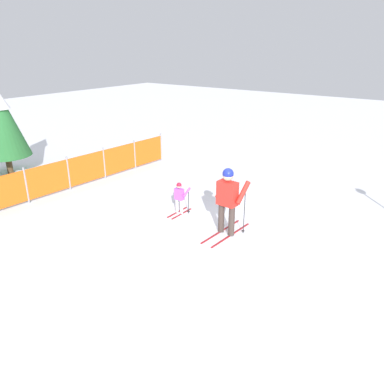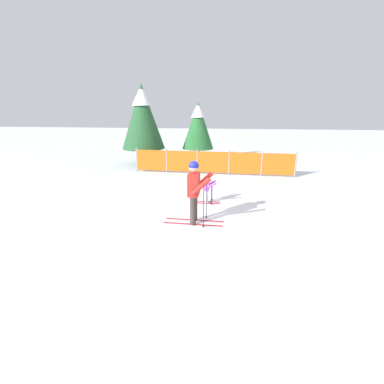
% 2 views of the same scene
% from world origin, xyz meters
% --- Properties ---
extents(ground_plane, '(60.00, 60.00, 0.00)m').
position_xyz_m(ground_plane, '(0.00, 0.00, 0.00)').
color(ground_plane, white).
extents(skier_adult, '(1.73, 0.79, 1.81)m').
position_xyz_m(skier_adult, '(0.21, -0.07, 1.08)').
color(skier_adult, maroon).
rests_on(skier_adult, ground_plane).
extents(skier_child, '(0.91, 0.50, 0.97)m').
position_xyz_m(skier_child, '(0.48, 1.71, 0.56)').
color(skier_child, maroon).
rests_on(skier_child, ground_plane).
extents(safety_fence, '(7.53, 0.52, 1.18)m').
position_xyz_m(safety_fence, '(0.53, 5.88, 0.59)').
color(safety_fence, gray).
rests_on(safety_fence, ground_plane).
extents(conifer_near, '(1.79, 1.79, 3.33)m').
position_xyz_m(conifer_near, '(-0.47, 9.28, 2.06)').
color(conifer_near, '#4C3823').
rests_on(conifer_near, ground_plane).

